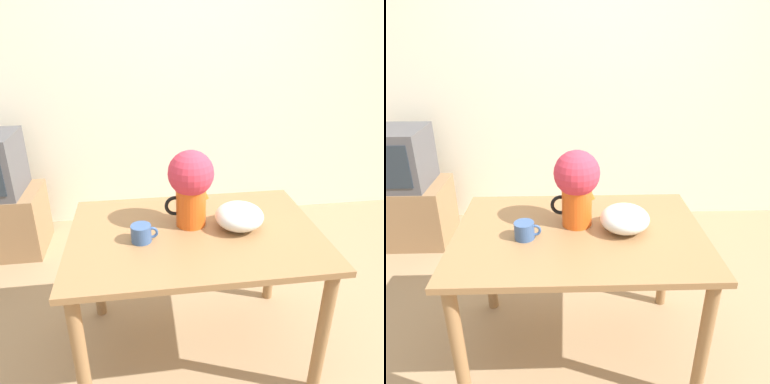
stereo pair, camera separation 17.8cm
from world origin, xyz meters
TOP-DOWN VIEW (x-y plane):
  - ground_plane at (0.00, 0.00)m, footprint 12.00×12.00m
  - wall_back at (0.00, 1.80)m, footprint 8.00×0.05m
  - table at (-0.15, 0.18)m, footprint 1.19×0.81m
  - flower_vase at (-0.16, 0.26)m, footprint 0.24×0.22m
  - coffee_mug at (-0.40, 0.13)m, footprint 0.12×0.09m
  - white_bowl at (0.07, 0.19)m, footprint 0.23×0.23m
  - tv_stand at (-1.49, 1.37)m, footprint 0.64×0.46m

SIDE VIEW (x-z plane):
  - ground_plane at x=0.00m, z-range 0.00..0.00m
  - tv_stand at x=-1.49m, z-range 0.00..0.49m
  - table at x=-0.15m, z-range 0.26..1.00m
  - coffee_mug at x=-0.40m, z-range 0.74..0.82m
  - white_bowl at x=0.07m, z-range 0.74..0.86m
  - flower_vase at x=-0.16m, z-range 0.77..1.15m
  - wall_back at x=0.00m, z-range 0.00..2.60m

